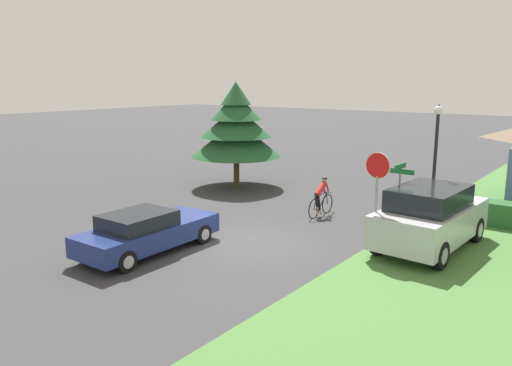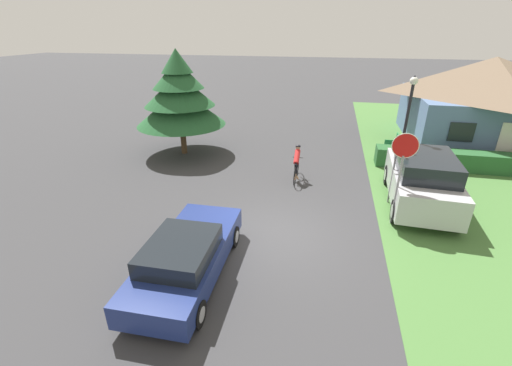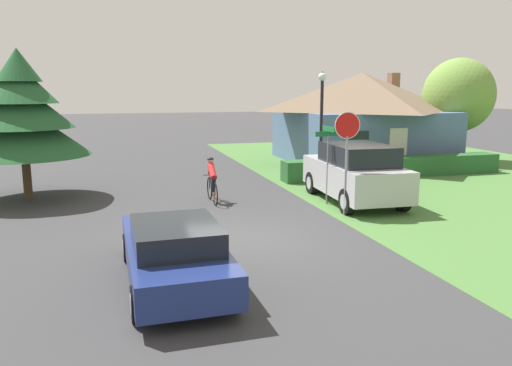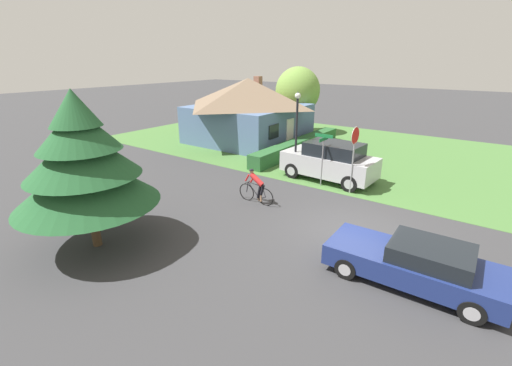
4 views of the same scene
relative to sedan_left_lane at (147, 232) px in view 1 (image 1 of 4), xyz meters
name	(u,v)px [view 1 (image 1 of 4)]	position (x,y,z in m)	size (l,w,h in m)	color
ground_plane	(247,244)	(1.93, 2.42, -0.64)	(140.00, 140.00, 0.00)	#38383A
sedan_left_lane	(147,232)	(0.00, 0.00, 0.00)	(1.88, 4.54, 1.30)	navy
cyclist	(321,198)	(2.08, 6.82, 0.08)	(0.44, 1.78, 1.51)	black
parked_suv_right	(430,217)	(6.66, 5.53, 0.35)	(2.29, 4.76, 1.97)	#B7B7BC
stop_sign	(377,182)	(5.55, 3.97, 1.58)	(0.79, 0.07, 3.09)	gray
street_lamp	(436,152)	(6.15, 7.24, 2.14)	(0.29, 0.29, 4.36)	black
street_name_sign	(399,188)	(5.65, 5.49, 1.14)	(0.90, 0.90, 2.56)	gray
conifer_tall_near	(236,128)	(-3.93, 9.02, 2.25)	(4.36, 4.36, 5.07)	#4C3823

